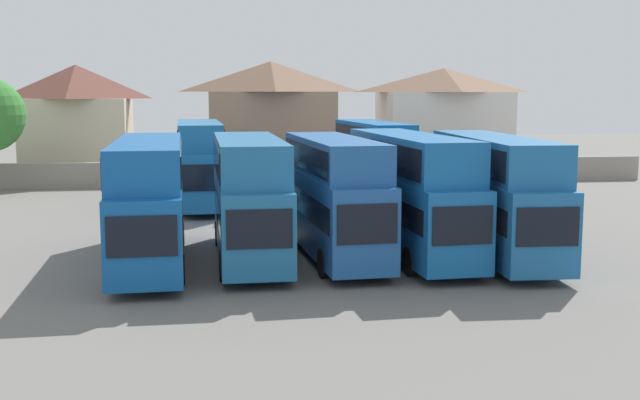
# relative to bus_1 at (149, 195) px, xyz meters

# --- Properties ---
(ground) EXTENTS (140.00, 140.00, 0.00)m
(ground) POSITION_rel_bus_1_xyz_m (7.17, 17.76, -2.75)
(ground) COLOR slate
(depot_boundary_wall) EXTENTS (56.00, 0.50, 1.80)m
(depot_boundary_wall) POSITION_rel_bus_1_xyz_m (7.17, 25.59, -1.85)
(depot_boundary_wall) COLOR gray
(depot_boundary_wall) RESTS_ON ground
(bus_1) EXTENTS (2.98, 12.13, 4.88)m
(bus_1) POSITION_rel_bus_1_xyz_m (0.00, 0.00, 0.00)
(bus_1) COLOR #10539D
(bus_1) RESTS_ON ground
(bus_2) EXTENTS (2.76, 10.61, 4.93)m
(bus_2) POSITION_rel_bus_1_xyz_m (3.92, 0.05, 0.03)
(bus_2) COLOR #1D6399
(bus_2) RESTS_ON ground
(bus_3) EXTENTS (3.06, 10.38, 4.91)m
(bus_3) POSITION_rel_bus_1_xyz_m (7.36, -0.08, 0.02)
(bus_3) COLOR #1E549A
(bus_3) RESTS_ON ground
(bus_4) EXTENTS (3.16, 11.61, 5.01)m
(bus_4) POSITION_rel_bus_1_xyz_m (10.59, 0.18, 0.07)
(bus_4) COLOR #155DA3
(bus_4) RESTS_ON ground
(bus_5) EXTENTS (2.97, 11.64, 4.93)m
(bus_5) POSITION_rel_bus_1_xyz_m (13.98, -0.41, 0.03)
(bus_5) COLOR #1B5F9B
(bus_5) RESTS_ON ground
(bus_6) EXTENTS (2.89, 10.54, 4.99)m
(bus_6) POSITION_rel_bus_1_xyz_m (1.77, 15.33, 0.06)
(bus_6) COLOR #1E659B
(bus_6) RESTS_ON ground
(bus_7) EXTENTS (2.87, 10.18, 3.40)m
(bus_7) POSITION_rel_bus_1_xyz_m (5.85, 15.34, -0.81)
(bus_7) COLOR #15549B
(bus_7) RESTS_ON ground
(bus_8) EXTENTS (2.93, 10.35, 3.27)m
(bus_8) POSITION_rel_bus_1_xyz_m (9.41, 15.26, -0.88)
(bus_8) COLOR #0A5F95
(bus_8) RESTS_ON ground
(bus_9) EXTENTS (3.25, 10.75, 4.92)m
(bus_9) POSITION_rel_bus_1_xyz_m (12.34, 16.04, 0.02)
(bus_9) COLOR #0A559B
(bus_9) RESTS_ON ground
(house_terrace_left) EXTENTS (8.24, 6.97, 8.82)m
(house_terrace_left) POSITION_rel_bus_1_xyz_m (-7.84, 32.22, 1.75)
(house_terrace_left) COLOR beige
(house_terrace_left) RESTS_ON ground
(house_terrace_centre) EXTENTS (10.44, 6.76, 9.16)m
(house_terrace_centre) POSITION_rel_bus_1_xyz_m (7.29, 32.50, 1.92)
(house_terrace_centre) COLOR #9E7A60
(house_terrace_centre) RESTS_ON ground
(house_terrace_right) EXTENTS (10.63, 7.07, 8.67)m
(house_terrace_right) POSITION_rel_bus_1_xyz_m (21.61, 32.37, 1.66)
(house_terrace_right) COLOR silver
(house_terrace_right) RESTS_ON ground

